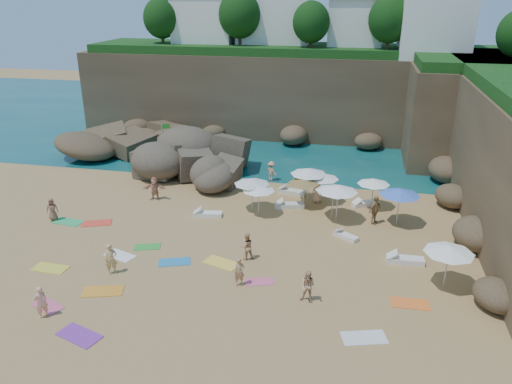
% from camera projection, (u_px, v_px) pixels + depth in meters
% --- Properties ---
extents(ground, '(120.00, 120.00, 0.00)m').
position_uv_depth(ground, '(213.00, 239.00, 29.61)').
color(ground, tan).
rests_on(ground, ground).
extents(seawater, '(120.00, 120.00, 0.00)m').
position_uv_depth(seawater, '(287.00, 120.00, 56.85)').
color(seawater, '#0C4751').
rests_on(seawater, ground).
extents(cliff_back, '(44.00, 8.00, 8.00)m').
position_uv_depth(cliff_back, '(300.00, 94.00, 50.43)').
color(cliff_back, brown).
rests_on(cliff_back, ground).
extents(cliff_corner, '(10.00, 12.00, 8.00)m').
position_uv_depth(cliff_corner, '(466.00, 112.00, 43.05)').
color(cliff_corner, brown).
rests_on(cliff_corner, ground).
extents(rock_promontory, '(12.00, 7.00, 2.00)m').
position_uv_depth(rock_promontory, '(148.00, 150.00, 46.22)').
color(rock_promontory, brown).
rests_on(rock_promontory, ground).
extents(clifftop_buildings, '(28.48, 9.48, 7.00)m').
position_uv_depth(clifftop_buildings, '(314.00, 18.00, 48.26)').
color(clifftop_buildings, white).
rests_on(clifftop_buildings, cliff_back).
extents(clifftop_trees, '(35.60, 23.82, 4.40)m').
position_uv_depth(clifftop_trees, '(328.00, 22.00, 42.22)').
color(clifftop_trees, '#11380F').
rests_on(clifftop_trees, ground).
extents(marina_masts, '(3.10, 0.10, 6.00)m').
position_uv_depth(marina_masts, '(150.00, 89.00, 58.86)').
color(marina_masts, white).
rests_on(marina_masts, ground).
extents(rock_outcrop, '(8.80, 6.62, 3.51)m').
position_uv_depth(rock_outcrop, '(193.00, 179.00, 39.01)').
color(rock_outcrop, brown).
rests_on(rock_outcrop, ground).
extents(flag_pole, '(0.68, 0.28, 3.58)m').
position_uv_depth(flag_pole, '(164.00, 138.00, 41.70)').
color(flag_pole, silver).
rests_on(flag_pole, ground).
extents(parasol_0, '(2.34, 2.34, 2.21)m').
position_uv_depth(parasol_0, '(334.00, 188.00, 31.73)').
color(parasol_0, silver).
rests_on(parasol_0, ground).
extents(parasol_1, '(2.14, 2.14, 2.02)m').
position_uv_depth(parasol_1, '(259.00, 188.00, 32.21)').
color(parasol_1, silver).
rests_on(parasol_1, ground).
extents(parasol_2, '(2.17, 2.17, 2.05)m').
position_uv_depth(parasol_2, '(374.00, 182.00, 33.22)').
color(parasol_2, silver).
rests_on(parasol_2, ground).
extents(parasol_3, '(2.53, 2.53, 2.39)m').
position_uv_depth(parasol_3, '(338.00, 189.00, 31.18)').
color(parasol_3, silver).
rests_on(parasol_3, ground).
extents(parasol_5, '(2.20, 2.20, 2.08)m').
position_uv_depth(parasol_5, '(323.00, 176.00, 34.09)').
color(parasol_5, silver).
rests_on(parasol_5, ground).
extents(parasol_6, '(2.16, 2.16, 2.04)m').
position_uv_depth(parasol_6, '(304.00, 181.00, 33.39)').
color(parasol_6, silver).
rests_on(parasol_6, ground).
extents(parasol_7, '(2.53, 2.53, 2.39)m').
position_uv_depth(parasol_7, '(309.00, 171.00, 34.20)').
color(parasol_7, silver).
rests_on(parasol_7, ground).
extents(parasol_9, '(2.38, 2.38, 2.25)m').
position_uv_depth(parasol_9, '(252.00, 182.00, 32.75)').
color(parasol_9, silver).
rests_on(parasol_9, ground).
extents(parasol_10, '(2.52, 2.52, 2.39)m').
position_uv_depth(parasol_10, '(400.00, 192.00, 30.69)').
color(parasol_10, silver).
rests_on(parasol_10, ground).
extents(parasol_11, '(2.44, 2.44, 2.31)m').
position_uv_depth(parasol_11, '(449.00, 249.00, 24.02)').
color(parasol_11, silver).
rests_on(parasol_11, ground).
extents(lounger_0, '(1.92, 0.90, 0.29)m').
position_uv_depth(lounger_0, '(208.00, 214.00, 32.56)').
color(lounger_0, white).
rests_on(lounger_0, ground).
extents(lounger_1, '(2.11, 1.07, 0.31)m').
position_uv_depth(lounger_1, '(292.00, 192.00, 36.16)').
color(lounger_1, silver).
rests_on(lounger_1, ground).
extents(lounger_2, '(1.87, 1.44, 0.28)m').
position_uv_depth(lounger_2, '(365.00, 204.00, 34.19)').
color(lounger_2, white).
rests_on(lounger_2, ground).
extents(lounger_3, '(2.06, 1.21, 0.30)m').
position_uv_depth(lounger_3, '(289.00, 205.00, 33.89)').
color(lounger_3, silver).
rests_on(lounger_3, ground).
extents(lounger_4, '(1.58, 1.33, 0.24)m').
position_uv_depth(lounger_4, '(346.00, 236.00, 29.71)').
color(lounger_4, white).
rests_on(lounger_4, ground).
extents(lounger_5, '(2.02, 0.74, 0.31)m').
position_uv_depth(lounger_5, '(405.00, 260.00, 26.99)').
color(lounger_5, white).
rests_on(lounger_5, ground).
extents(towel_1, '(1.79, 1.37, 0.03)m').
position_uv_depth(towel_1, '(47.00, 306.00, 23.31)').
color(towel_1, '#DE567C').
rests_on(towel_1, ground).
extents(towel_2, '(2.15, 1.50, 0.03)m').
position_uv_depth(towel_2, '(103.00, 291.00, 24.44)').
color(towel_2, orange).
rests_on(towel_2, ground).
extents(towel_3, '(1.64, 1.15, 0.03)m').
position_uv_depth(towel_3, '(147.00, 247.00, 28.69)').
color(towel_3, green).
rests_on(towel_3, ground).
extents(towel_4, '(1.89, 0.99, 0.03)m').
position_uv_depth(towel_4, '(50.00, 268.00, 26.47)').
color(towel_4, yellow).
rests_on(towel_4, ground).
extents(towel_5, '(1.93, 1.40, 0.03)m').
position_uv_depth(towel_5, '(120.00, 255.00, 27.75)').
color(towel_5, white).
rests_on(towel_5, ground).
extents(towel_6, '(2.16, 1.54, 0.03)m').
position_uv_depth(towel_6, '(79.00, 335.00, 21.30)').
color(towel_6, purple).
rests_on(towel_6, ground).
extents(towel_7, '(2.04, 1.51, 0.03)m').
position_uv_depth(towel_7, '(97.00, 223.00, 31.62)').
color(towel_7, '#ED3E29').
rests_on(towel_7, ground).
extents(towel_8, '(1.90, 1.39, 0.03)m').
position_uv_depth(towel_8, '(175.00, 262.00, 27.08)').
color(towel_8, '#227EB8').
rests_on(towel_8, ground).
extents(towel_9, '(1.60, 1.14, 0.03)m').
position_uv_depth(towel_9, '(259.00, 282.00, 25.24)').
color(towel_9, '#E5597D').
rests_on(towel_9, ground).
extents(towel_10, '(1.81, 0.94, 0.03)m').
position_uv_depth(towel_10, '(410.00, 303.00, 23.48)').
color(towel_10, orange).
rests_on(towel_10, ground).
extents(towel_11, '(2.02, 1.19, 0.03)m').
position_uv_depth(towel_11, '(68.00, 222.00, 31.78)').
color(towel_11, '#30AA5E').
rests_on(towel_11, ground).
extents(towel_12, '(2.15, 1.56, 0.03)m').
position_uv_depth(towel_12, '(222.00, 263.00, 26.98)').
color(towel_12, yellow).
rests_on(towel_12, ground).
extents(towel_13, '(2.07, 1.43, 0.03)m').
position_uv_depth(towel_13, '(364.00, 338.00, 21.16)').
color(towel_13, silver).
rests_on(towel_13, ground).
extents(person_stand_0, '(0.74, 0.68, 1.69)m').
position_uv_depth(person_stand_0, '(111.00, 259.00, 25.71)').
color(person_stand_0, tan).
rests_on(person_stand_0, ground).
extents(person_stand_1, '(0.94, 0.88, 1.54)m').
position_uv_depth(person_stand_1, '(247.00, 246.00, 27.14)').
color(person_stand_1, tan).
rests_on(person_stand_1, ground).
extents(person_stand_2, '(1.07, 0.87, 1.55)m').
position_uv_depth(person_stand_2, '(271.00, 171.00, 38.49)').
color(person_stand_2, tan).
rests_on(person_stand_2, ground).
extents(person_stand_3, '(1.02, 1.15, 1.87)m').
position_uv_depth(person_stand_3, '(375.00, 210.00, 31.24)').
color(person_stand_3, '#A28151').
rests_on(person_stand_3, ground).
extents(person_stand_4, '(0.88, 0.69, 1.58)m').
position_uv_depth(person_stand_4, '(317.00, 192.00, 34.50)').
color(person_stand_4, '#E3A377').
rests_on(person_stand_4, ground).
extents(person_stand_5, '(1.61, 0.76, 1.67)m').
position_uv_depth(person_stand_5, '(155.00, 188.00, 34.96)').
color(person_stand_5, tan).
rests_on(person_stand_5, ground).
extents(person_stand_6, '(0.63, 0.69, 1.57)m').
position_uv_depth(person_stand_6, '(41.00, 302.00, 22.27)').
color(person_stand_6, '#FAAA8E').
rests_on(person_stand_6, ground).
extents(person_lie_2, '(1.31, 1.64, 0.39)m').
position_uv_depth(person_lie_2, '(54.00, 217.00, 31.97)').
color(person_lie_2, brown).
rests_on(person_lie_2, ground).
extents(person_lie_4, '(1.15, 1.55, 0.35)m').
position_uv_depth(person_lie_4, '(240.00, 282.00, 24.90)').
color(person_lie_4, tan).
rests_on(person_lie_4, ground).
extents(person_lie_5, '(1.02, 1.69, 0.60)m').
position_uv_depth(person_lie_5, '(308.00, 296.00, 23.53)').
color(person_lie_5, tan).
rests_on(person_lie_5, ground).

